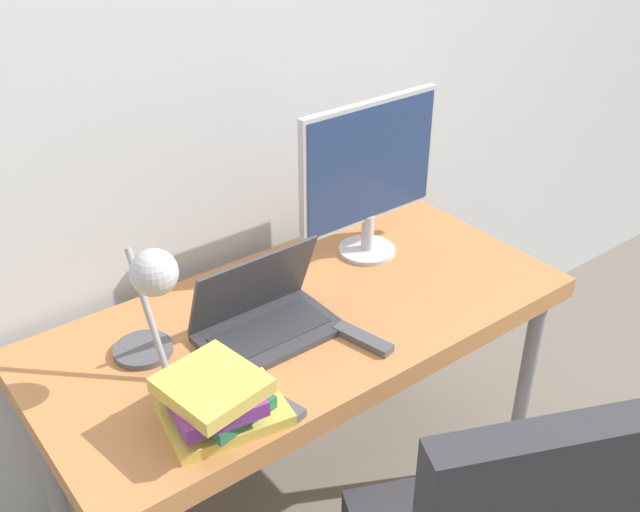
# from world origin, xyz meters

# --- Properties ---
(wall_back) EXTENTS (8.00, 0.05, 2.60)m
(wall_back) POSITION_xyz_m (0.00, 0.73, 1.30)
(wall_back) COLOR silver
(wall_back) RESTS_ON ground_plane
(desk) EXTENTS (1.42, 0.67, 0.76)m
(desk) POSITION_xyz_m (0.00, 0.33, 0.69)
(desk) COLOR #B77542
(desk) RESTS_ON ground_plane
(laptop) EXTENTS (0.34, 0.22, 0.22)m
(laptop) POSITION_xyz_m (-0.12, 0.33, 0.80)
(laptop) COLOR #38383D
(laptop) RESTS_ON desk
(monitor) EXTENTS (0.47, 0.17, 0.47)m
(monitor) POSITION_xyz_m (0.34, 0.48, 1.02)
(monitor) COLOR #B7B7BC
(monitor) RESTS_ON desk
(desk_lamp) EXTENTS (0.14, 0.25, 0.35)m
(desk_lamp) POSITION_xyz_m (-0.41, 0.34, 0.98)
(desk_lamp) COLOR #4C4C51
(desk_lamp) RESTS_ON desk
(book_stack) EXTENTS (0.29, 0.23, 0.13)m
(book_stack) POSITION_xyz_m (-0.38, 0.12, 0.82)
(book_stack) COLOR gold
(book_stack) RESTS_ON desk
(tv_remote) EXTENTS (0.07, 0.15, 0.02)m
(tv_remote) POSITION_xyz_m (-0.26, 0.08, 0.77)
(tv_remote) COLOR #4C4C51
(tv_remote) RESTS_ON desk
(media_remote) EXTENTS (0.07, 0.17, 0.02)m
(media_remote) POSITION_xyz_m (0.04, 0.14, 0.77)
(media_remote) COLOR #4C4C51
(media_remote) RESTS_ON desk
(game_controller) EXTENTS (0.15, 0.09, 0.04)m
(game_controller) POSITION_xyz_m (-0.34, 0.16, 0.78)
(game_controller) COLOR black
(game_controller) RESTS_ON desk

